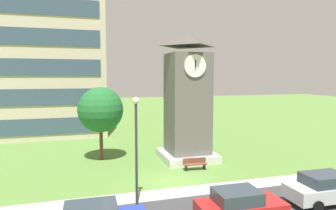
# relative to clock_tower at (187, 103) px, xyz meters

# --- Properties ---
(ground_plane) EXTENTS (160.00, 160.00, 0.00)m
(ground_plane) POSITION_rel_clock_tower_xyz_m (-2.82, -4.97, -4.77)
(ground_plane) COLOR #567F38
(kerb_strip) EXTENTS (120.00, 1.60, 0.01)m
(kerb_strip) POSITION_rel_clock_tower_xyz_m (-2.82, -6.84, -4.77)
(kerb_strip) COLOR #9E9E99
(kerb_strip) RESTS_ON ground
(office_building) EXTENTS (16.33, 11.91, 16.00)m
(office_building) POSITION_rel_clock_tower_xyz_m (-13.86, 16.92, 3.23)
(office_building) COLOR beige
(office_building) RESTS_ON ground
(clock_tower) EXTENTS (4.40, 4.40, 10.66)m
(clock_tower) POSITION_rel_clock_tower_xyz_m (0.00, 0.00, 0.00)
(clock_tower) COLOR #605B56
(clock_tower) RESTS_ON ground
(park_bench) EXTENTS (1.83, 0.62, 0.88)m
(park_bench) POSITION_rel_clock_tower_xyz_m (-0.46, -2.97, -4.31)
(park_bench) COLOR brown
(park_bench) RESTS_ON ground
(street_lamp) EXTENTS (0.36, 0.36, 5.93)m
(street_lamp) POSITION_rel_clock_tower_xyz_m (-5.82, -7.84, -1.10)
(street_lamp) COLOR #333338
(street_lamp) RESTS_ON ground
(tree_by_building) EXTENTS (3.79, 3.79, 6.16)m
(tree_by_building) POSITION_rel_clock_tower_xyz_m (-7.04, 1.87, -0.52)
(tree_by_building) COLOR #513823
(tree_by_building) RESTS_ON ground
(parked_car_red) EXTENTS (4.23, 2.11, 1.69)m
(parked_car_red) POSITION_rel_clock_tower_xyz_m (-1.51, -11.38, -3.91)
(parked_car_red) COLOR red
(parked_car_red) RESTS_ON ground
(parked_car_silver) EXTENTS (4.75, 2.12, 1.69)m
(parked_car_silver) POSITION_rel_clock_tower_xyz_m (4.37, -10.65, -3.91)
(parked_car_silver) COLOR silver
(parked_car_silver) RESTS_ON ground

